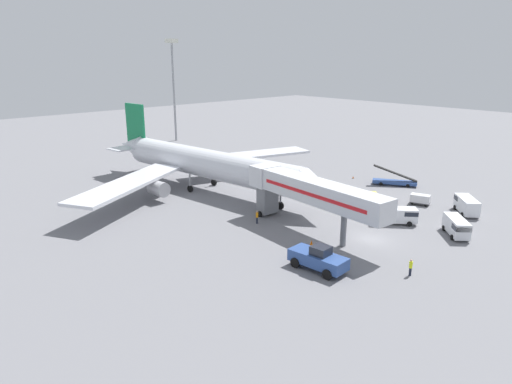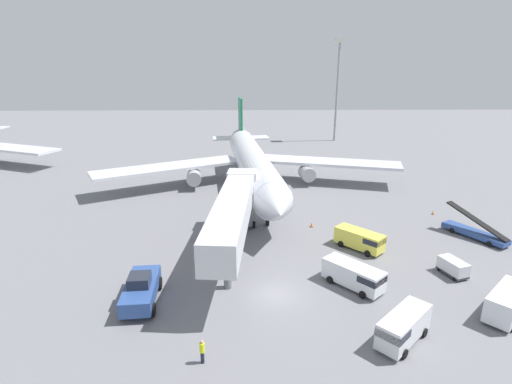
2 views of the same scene
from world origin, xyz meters
name	(u,v)px [view 1 (image 1 of 2)]	position (x,y,z in m)	size (l,w,h in m)	color
ground_plane	(371,239)	(0.00, 0.00, 0.00)	(300.00, 300.00, 0.00)	slate
airplane_at_gate	(204,163)	(-1.72, 31.40, 4.45)	(49.97, 48.11, 12.90)	silver
jet_bridge	(307,191)	(-3.67, 7.31, 5.25)	(5.00, 22.09, 6.99)	silver
pushback_tug	(318,259)	(-11.25, -1.05, 1.25)	(3.10, 6.40, 2.70)	#2D4C8E
belt_loader_truck	(395,181)	(23.70, 11.32, 0.78)	(5.18, 7.16, 3.40)	#2D4C8E
service_van_mid_right	(457,226)	(8.61, -6.46, 1.27)	(4.96, 4.85, 2.23)	silver
service_van_rear_right	(360,198)	(9.73, 8.60, 1.19)	(4.99, 5.10, 2.07)	#E5DB4C
service_van_far_center	(466,204)	(18.10, -3.44, 1.29)	(5.19, 4.98, 2.27)	white
service_van_outer_right	(396,215)	(7.11, 0.97, 1.22)	(5.17, 5.45, 2.13)	white
baggage_cart_mid_left	(420,199)	(16.97, 2.94, 0.86)	(2.19, 3.06, 1.55)	#38383D
ground_crew_worker_foreground	(257,217)	(-6.45, 13.47, 0.94)	(0.42, 0.42, 1.78)	#1E2333
ground_crew_worker_midground	(411,267)	(-5.43, -8.26, 0.94)	(0.47, 0.47, 1.78)	#1E2333
safety_cone_alpha	(353,177)	(22.35, 18.93, 0.24)	(0.31, 0.31, 0.48)	black
safety_cone_bravo	(311,243)	(-6.84, 3.65, 0.33)	(0.43, 0.43, 0.66)	black
safety_cone_charlie	(308,201)	(5.47, 14.94, 0.28)	(0.37, 0.37, 0.57)	black
apron_light_mast	(173,71)	(20.63, 73.89, 17.63)	(2.40, 2.40, 25.36)	#93969B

